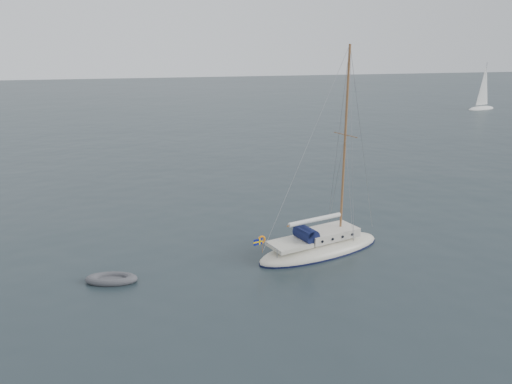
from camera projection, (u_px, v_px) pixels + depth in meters
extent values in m
plane|color=black|center=(266.00, 264.00, 27.07)|extent=(300.00, 300.00, 0.00)
ellipsoid|color=beige|center=(320.00, 250.00, 28.54)|extent=(7.98, 2.48, 1.33)
cube|color=#BFB5A5|center=(331.00, 234.00, 28.43)|extent=(3.19, 1.69, 0.49)
cube|color=beige|center=(285.00, 241.00, 27.82)|extent=(2.13, 1.69, 0.22)
cylinder|color=#0F1539|center=(304.00, 232.00, 27.97)|extent=(0.85, 1.46, 0.85)
cube|color=#0F1539|center=(301.00, 230.00, 27.88)|extent=(0.40, 1.46, 0.35)
cylinder|color=#935C35|center=(349.00, 146.00, 27.15)|extent=(0.13, 0.13, 10.64)
cylinder|color=#935C35|center=(349.00, 136.00, 27.00)|extent=(0.04, 1.95, 0.04)
cylinder|color=#935C35|center=(314.00, 220.00, 27.90)|extent=(3.73, 0.09, 0.09)
cylinder|color=silver|center=(314.00, 219.00, 27.89)|extent=(3.46, 0.25, 0.25)
cylinder|color=#92929A|center=(260.00, 237.00, 27.37)|extent=(0.04, 1.95, 0.04)
torus|color=orange|center=(257.00, 233.00, 27.86)|extent=(0.48, 0.09, 0.48)
cylinder|color=#935C35|center=(255.00, 239.00, 27.33)|extent=(0.03, 0.03, 0.80)
cube|color=navy|center=(250.00, 235.00, 27.19)|extent=(0.53, 0.02, 0.34)
cube|color=#F6BD00|center=(250.00, 235.00, 27.19)|extent=(0.55, 0.03, 0.08)
cube|color=#F6BD00|center=(252.00, 234.00, 27.21)|extent=(0.08, 0.03, 0.35)
cylinder|color=black|center=(307.00, 230.00, 28.95)|extent=(0.16, 0.05, 0.16)
cylinder|color=black|center=(317.00, 241.00, 27.37)|extent=(0.16, 0.05, 0.16)
cylinder|color=black|center=(318.00, 229.00, 29.11)|extent=(0.16, 0.05, 0.16)
cylinder|color=black|center=(329.00, 240.00, 27.53)|extent=(0.16, 0.05, 0.16)
cylinder|color=black|center=(330.00, 228.00, 29.28)|extent=(0.16, 0.05, 0.16)
cylinder|color=black|center=(341.00, 239.00, 27.70)|extent=(0.16, 0.05, 0.16)
cylinder|color=black|center=(341.00, 227.00, 29.45)|extent=(0.16, 0.05, 0.16)
cylinder|color=black|center=(353.00, 238.00, 27.87)|extent=(0.16, 0.05, 0.16)
cube|color=#46474B|center=(111.00, 280.00, 24.96)|extent=(1.59, 0.65, 0.09)
ellipsoid|color=silver|center=(481.00, 109.00, 88.85)|extent=(6.52, 2.17, 1.09)
cylinder|color=#92929A|center=(484.00, 85.00, 87.61)|extent=(0.11, 0.11, 7.60)
cone|color=silver|center=(484.00, 85.00, 87.59)|extent=(3.48, 3.48, 7.06)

